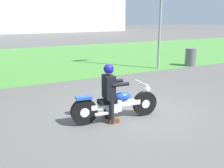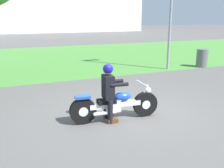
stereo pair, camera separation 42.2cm
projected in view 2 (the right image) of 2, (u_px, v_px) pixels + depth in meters
ground at (128, 113)px, 6.59m from camera, size 120.00×120.00×0.00m
grass_verge at (55, 58)px, 15.46m from camera, size 60.00×12.00×0.01m
motorcycle_lead at (116, 105)px, 6.09m from camera, size 2.21×0.66×0.87m
rider_lead at (109, 88)px, 5.94m from camera, size 0.57×0.49×1.39m
trash_can at (202, 58)px, 12.56m from camera, size 0.55×0.55×0.89m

